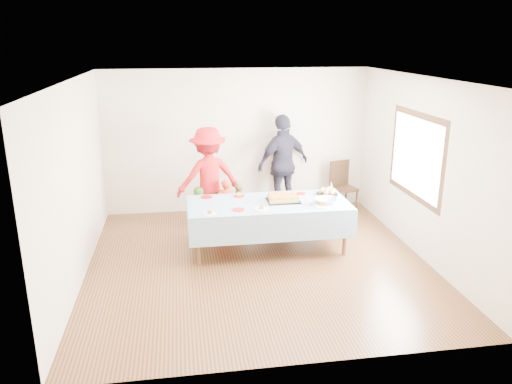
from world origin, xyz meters
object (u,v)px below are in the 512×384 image
Objects in this scene: dining_chair at (342,183)px; adult_left at (208,177)px; birthday_cake at (283,198)px; party_table at (268,206)px.

adult_left is at bearing 173.38° from dining_chair.
dining_chair is at bearing 175.29° from adult_left.
dining_chair is (1.50, 1.62, -0.29)m from birthday_cake.
birthday_cake is at bearing -148.04° from dining_chair.
dining_chair is at bearing 43.49° from party_table.
dining_chair is 2.65m from adult_left.
party_table is 1.42× the size of adult_left.
party_table is 1.53m from adult_left.
birthday_cake is at bearing 7.73° from party_table.
party_table is 2.59× the size of dining_chair.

